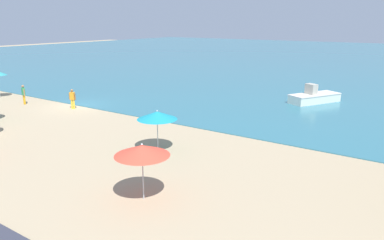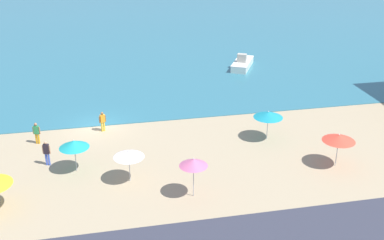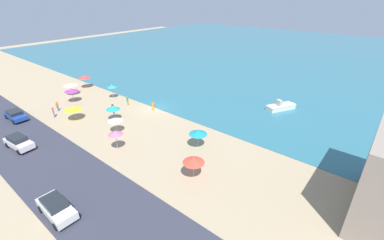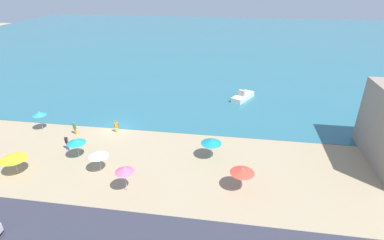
% 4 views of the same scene
% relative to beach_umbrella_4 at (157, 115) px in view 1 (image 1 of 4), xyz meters
% --- Properties ---
extents(ground_plane, '(160.00, 160.00, 0.00)m').
position_rel_beach_umbrella_4_xyz_m(ground_plane, '(-12.51, 4.87, -2.00)').
color(ground_plane, tan).
extents(sea, '(150.00, 110.00, 0.05)m').
position_rel_beach_umbrella_4_xyz_m(sea, '(-12.51, 59.87, -1.98)').
color(sea, '#2D6A7C').
rests_on(sea, ground_plane).
extents(beach_umbrella_4, '(2.19, 2.19, 2.29)m').
position_rel_beach_umbrella_4_xyz_m(beach_umbrella_4, '(0.00, 0.00, 0.00)').
color(beach_umbrella_4, '#B2B2B7').
rests_on(beach_umbrella_4, ground_plane).
extents(beach_umbrella_5, '(2.19, 2.19, 2.35)m').
position_rel_beach_umbrella_4_xyz_m(beach_umbrella_5, '(3.20, -4.80, 0.06)').
color(beach_umbrella_5, '#B2B2B7').
rests_on(beach_umbrella_5, ground_plane).
extents(bather_3, '(0.54, 0.34, 1.62)m').
position_rel_beach_umbrella_4_xyz_m(bather_3, '(-12.06, 3.91, -1.10)').
color(bather_3, yellow).
rests_on(bather_3, ground_plane).
extents(bather_4, '(0.55, 0.32, 1.67)m').
position_rel_beach_umbrella_4_xyz_m(bather_4, '(-16.89, 2.69, -1.07)').
color(bather_4, orange).
rests_on(bather_4, ground_plane).
extents(skiff_nearshore, '(3.67, 5.05, 1.65)m').
position_rel_beach_umbrella_4_xyz_m(skiff_nearshore, '(3.38, 17.23, -1.51)').
color(skiff_nearshore, silver).
rests_on(skiff_nearshore, sea).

